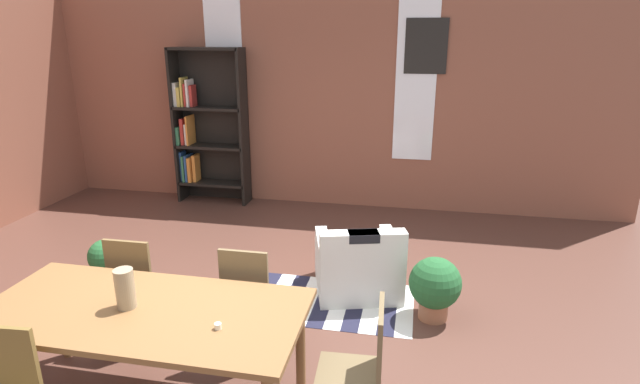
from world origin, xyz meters
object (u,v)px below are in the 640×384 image
at_px(dining_chair_far_left, 139,285).
at_px(potted_plant_corner, 435,286).
at_px(potted_plant_window, 106,261).
at_px(potted_plant_by_shelf, 242,285).
at_px(vase_on_table, 125,289).
at_px(dining_table, 144,319).
at_px(armchair_white, 358,266).
at_px(dining_chair_head_right, 361,369).
at_px(dining_chair_far_right, 250,296).
at_px(bookshelf_tall, 205,127).

xyz_separation_m(dining_chair_far_left, potted_plant_corner, (2.40, 0.82, -0.19)).
xyz_separation_m(potted_plant_corner, potted_plant_window, (-3.32, 0.06, -0.09)).
bearing_deg(potted_plant_by_shelf, vase_on_table, -102.68).
distance_m(potted_plant_corner, potted_plant_window, 3.32).
relative_size(dining_table, armchair_white, 2.16).
relative_size(dining_chair_head_right, armchair_white, 0.97).
distance_m(dining_chair_far_left, armchair_white, 2.05).
bearing_deg(dining_chair_far_right, armchair_white, 58.84).
bearing_deg(bookshelf_tall, dining_table, -71.69).
bearing_deg(dining_chair_far_left, dining_chair_far_right, -0.00).
relative_size(dining_chair_far_right, bookshelf_tall, 0.42).
relative_size(dining_chair_far_left, potted_plant_window, 2.07).
height_order(dining_chair_far_left, dining_chair_head_right, same).
height_order(dining_chair_far_left, potted_plant_window, dining_chair_far_left).
bearing_deg(potted_plant_window, dining_chair_far_right, -25.08).
bearing_deg(dining_table, dining_chair_far_right, 56.13).
xyz_separation_m(dining_table, dining_chair_head_right, (1.44, 0.00, -0.18)).
relative_size(bookshelf_tall, potted_plant_window, 4.98).
xyz_separation_m(dining_chair_head_right, potted_plant_window, (-2.83, 1.59, -0.28)).
relative_size(dining_table, vase_on_table, 7.92).
height_order(bookshelf_tall, potted_plant_corner, bookshelf_tall).
bearing_deg(armchair_white, potted_plant_corner, -26.00).
distance_m(bookshelf_tall, potted_plant_by_shelf, 3.51).
bearing_deg(bookshelf_tall, potted_plant_by_shelf, -61.75).
bearing_deg(vase_on_table, potted_plant_window, 129.00).
distance_m(dining_table, dining_chair_far_left, 0.88).
relative_size(vase_on_table, bookshelf_tall, 0.12).
distance_m(dining_chair_head_right, bookshelf_tall, 5.20).
bearing_deg(vase_on_table, dining_table, 0.00).
xyz_separation_m(dining_table, potted_plant_by_shelf, (0.19, 1.30, -0.42)).
relative_size(dining_chair_far_right, potted_plant_corner, 1.62).
relative_size(vase_on_table, potted_plant_corner, 0.46).
bearing_deg(dining_chair_head_right, dining_table, -179.84).
xyz_separation_m(dining_table, potted_plant_window, (-1.39, 1.59, -0.46)).
bearing_deg(vase_on_table, potted_plant_by_shelf, 77.32).
bearing_deg(dining_chair_far_right, dining_chair_head_right, -36.51).
distance_m(dining_chair_far_right, armchair_white, 1.39).
height_order(bookshelf_tall, potted_plant_by_shelf, bookshelf_tall).
distance_m(dining_chair_far_left, potted_plant_corner, 2.54).
bearing_deg(dining_chair_far_right, dining_chair_far_left, 180.00).
distance_m(dining_chair_far_right, dining_chair_head_right, 1.19).
bearing_deg(potted_plant_window, potted_plant_corner, -1.03).
xyz_separation_m(dining_chair_head_right, bookshelf_tall, (-2.86, 4.30, 0.63)).
height_order(dining_chair_far_left, armchair_white, dining_chair_far_left).
relative_size(vase_on_table, potted_plant_window, 0.58).
relative_size(armchair_white, potted_plant_by_shelf, 1.94).
distance_m(dining_table, potted_plant_by_shelf, 1.38).
relative_size(dining_chair_far_left, armchair_white, 0.97).
relative_size(potted_plant_by_shelf, potted_plant_corner, 0.87).
distance_m(vase_on_table, armchair_white, 2.37).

